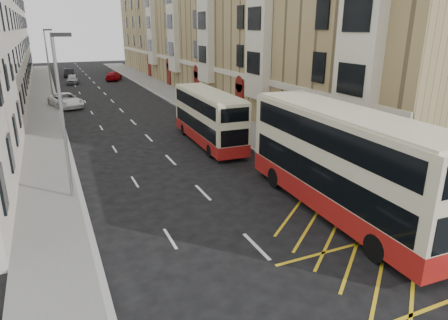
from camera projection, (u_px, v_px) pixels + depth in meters
name	position (u px, v px, depth m)	size (l,w,h in m)	color
ground	(316.00, 307.00, 12.59)	(200.00, 200.00, 0.00)	black
pavement_right	(206.00, 110.00, 41.64)	(4.00, 120.00, 0.15)	slate
pavement_left	(45.00, 124.00, 35.70)	(3.00, 120.00, 0.15)	slate
kerb_right	(188.00, 112.00, 40.87)	(0.25, 120.00, 0.15)	#9A9A94
kerb_left	(63.00, 123.00, 36.27)	(0.25, 120.00, 0.15)	#9A9A94
road_markings	(106.00, 95.00, 51.60)	(10.00, 110.00, 0.01)	silver
terrace_right	(211.00, 33.00, 55.24)	(10.75, 79.00, 15.25)	tan
guard_railing	(352.00, 187.00, 19.70)	(0.06, 6.56, 1.01)	#B0231E
street_lamp_near	(62.00, 109.00, 19.08)	(0.93, 0.18, 8.00)	gray
street_lamp_far	(48.00, 61.00, 45.09)	(0.93, 0.18, 8.00)	gray
double_decker_front	(343.00, 163.00, 18.17)	(3.28, 12.39, 4.90)	beige
double_decker_rear	(208.00, 118.00, 29.46)	(2.61, 9.96, 3.94)	beige
pedestrian_far	(437.00, 205.00, 17.41)	(0.99, 0.41, 1.69)	black
white_van	(66.00, 100.00, 43.36)	(2.56, 5.55, 1.54)	white
car_silver	(73.00, 79.00, 61.26)	(1.67, 4.16, 1.42)	#96989D
car_dark	(69.00, 73.00, 69.37)	(1.47, 4.22, 1.39)	black
car_red	(114.00, 76.00, 65.22)	(2.00, 4.92, 1.43)	#A4030B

